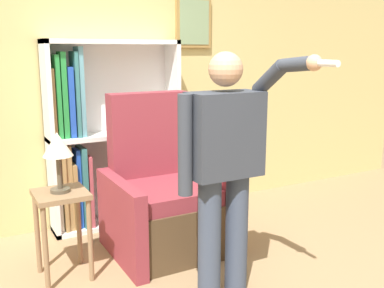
{
  "coord_description": "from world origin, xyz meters",
  "views": [
    {
      "loc": [
        -1.19,
        -2.03,
        1.62
      ],
      "look_at": [
        0.29,
        0.69,
        0.97
      ],
      "focal_mm": 42.0,
      "sensor_mm": 36.0,
      "label": 1
    }
  ],
  "objects_px": {
    "person_standing": "(225,161)",
    "table_lamp": "(58,148)",
    "bookcase": "(98,140)",
    "side_table": "(62,212)",
    "armchair": "(163,202)"
  },
  "relations": [
    {
      "from": "person_standing",
      "to": "table_lamp",
      "type": "xyz_separation_m",
      "value": [
        -0.87,
        0.77,
        0.03
      ]
    },
    {
      "from": "table_lamp",
      "to": "bookcase",
      "type": "bearing_deg",
      "value": 57.0
    },
    {
      "from": "side_table",
      "to": "armchair",
      "type": "bearing_deg",
      "value": 7.55
    },
    {
      "from": "bookcase",
      "to": "person_standing",
      "type": "relative_size",
      "value": 1.06
    },
    {
      "from": "bookcase",
      "to": "side_table",
      "type": "height_order",
      "value": "bookcase"
    },
    {
      "from": "person_standing",
      "to": "side_table",
      "type": "relative_size",
      "value": 2.5
    },
    {
      "from": "bookcase",
      "to": "side_table",
      "type": "distance_m",
      "value": 1.03
    },
    {
      "from": "bookcase",
      "to": "side_table",
      "type": "bearing_deg",
      "value": -123.0
    },
    {
      "from": "table_lamp",
      "to": "side_table",
      "type": "bearing_deg",
      "value": 0.0
    },
    {
      "from": "armchair",
      "to": "table_lamp",
      "type": "distance_m",
      "value": 1.02
    },
    {
      "from": "person_standing",
      "to": "table_lamp",
      "type": "distance_m",
      "value": 1.16
    },
    {
      "from": "armchair",
      "to": "person_standing",
      "type": "relative_size",
      "value": 0.79
    },
    {
      "from": "bookcase",
      "to": "table_lamp",
      "type": "xyz_separation_m",
      "value": [
        -0.53,
        -0.82,
        0.14
      ]
    },
    {
      "from": "person_standing",
      "to": "table_lamp",
      "type": "height_order",
      "value": "person_standing"
    },
    {
      "from": "armchair",
      "to": "person_standing",
      "type": "xyz_separation_m",
      "value": [
        0.03,
        -0.88,
        0.54
      ]
    }
  ]
}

